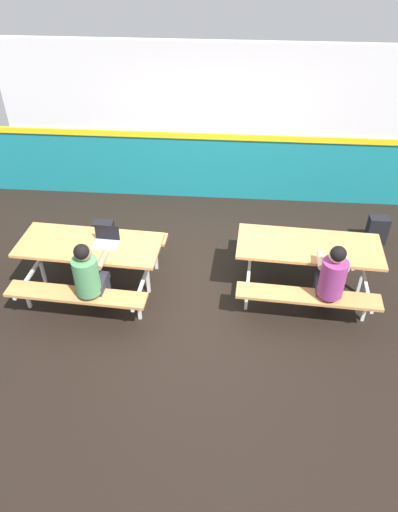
{
  "coord_description": "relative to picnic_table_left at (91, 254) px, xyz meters",
  "views": [
    {
      "loc": [
        0.38,
        -4.77,
        4.33
      ],
      "look_at": [
        0.0,
        0.08,
        0.55
      ],
      "focal_mm": 33.13,
      "sensor_mm": 36.0,
      "label": 1
    }
  ],
  "objects": [
    {
      "name": "accent_backdrop",
      "position": [
        1.41,
        2.58,
        0.67
      ],
      "size": [
        8.0,
        0.14,
        2.6
      ],
      "color": "teal",
      "rests_on": "ground"
    },
    {
      "name": "student_nearer",
      "position": [
        0.15,
        -0.57,
        0.13
      ],
      "size": [
        0.38,
        0.53,
        1.21
      ],
      "color": "#2D2D38",
      "rests_on": "ground"
    },
    {
      "name": "picnic_table_right",
      "position": [
        2.82,
        0.19,
        0.0
      ],
      "size": [
        1.88,
        1.65,
        0.74
      ],
      "color": "tan",
      "rests_on": "ground"
    },
    {
      "name": "satchel_spare",
      "position": [
        4.04,
        1.39,
        -0.36
      ],
      "size": [
        0.3,
        0.22,
        0.44
      ],
      "color": "black",
      "rests_on": "ground"
    },
    {
      "name": "backpack_dark",
      "position": [
        -0.09,
        0.94,
        -0.36
      ],
      "size": [
        0.3,
        0.22,
        0.44
      ],
      "color": "black",
      "rests_on": "ground"
    },
    {
      "name": "ground_plane",
      "position": [
        1.41,
        0.01,
        -0.58
      ],
      "size": [
        10.0,
        10.0,
        0.02
      ],
      "primitive_type": "cube",
      "color": "black"
    },
    {
      "name": "student_further",
      "position": [
        3.02,
        -0.38,
        0.13
      ],
      "size": [
        0.38,
        0.53,
        1.21
      ],
      "color": "#2D2D38",
      "rests_on": "ground"
    },
    {
      "name": "laptop_silver",
      "position": [
        0.23,
        0.02,
        0.21
      ],
      "size": [
        0.33,
        0.24,
        0.22
      ],
      "color": "silver",
      "rests_on": "picnic_table_left"
    },
    {
      "name": "picnic_table_left",
      "position": [
        0.0,
        0.0,
        0.0
      ],
      "size": [
        1.88,
        1.65,
        0.74
      ],
      "color": "tan",
      "rests_on": "ground"
    }
  ]
}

